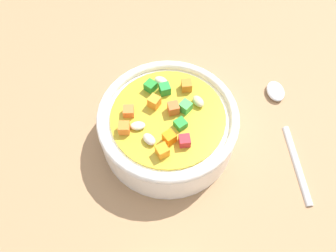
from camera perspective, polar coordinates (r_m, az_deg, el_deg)
The scene contains 3 objects.
ground_plane at distance 47.49cm, azimuth 0.00°, elevation -2.46°, with size 140.00×140.00×2.00cm, color #9E754F.
soup_bowl_main at distance 43.91cm, azimuth -0.01°, elevation 0.11°, with size 17.43×17.43×6.77cm.
spoon at distance 49.74cm, azimuth 18.79°, elevation 0.33°, with size 13.53×15.22×1.07cm.
Camera 1 is at (16.36, 15.63, 40.75)cm, focal length 37.04 mm.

